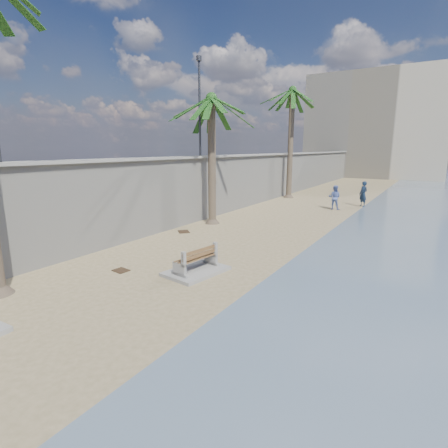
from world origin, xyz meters
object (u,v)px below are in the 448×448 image
at_px(palm_back, 293,92).
at_px(person_b, 335,196).
at_px(person_a, 363,192).
at_px(palm_mid, 211,100).
at_px(bench_far, 196,262).

bearing_deg(palm_back, person_b, -39.53).
height_order(palm_back, person_a, palm_back).
xyz_separation_m(palm_mid, person_a, (5.94, 10.15, -5.40)).
bearing_deg(palm_mid, palm_back, 91.02).
bearing_deg(person_b, palm_back, -43.13).
distance_m(palm_back, person_a, 9.71).
distance_m(person_a, person_b, 2.60).
relative_size(palm_mid, person_b, 4.12).
bearing_deg(palm_mid, person_b, 60.48).
xyz_separation_m(palm_mid, person_b, (4.51, 7.97, -5.53)).
bearing_deg(palm_back, palm_mid, -88.98).
relative_size(bench_far, person_a, 1.07).
bearing_deg(bench_far, palm_back, 102.18).
distance_m(bench_far, person_b, 14.76).
distance_m(palm_mid, palm_back, 12.03).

